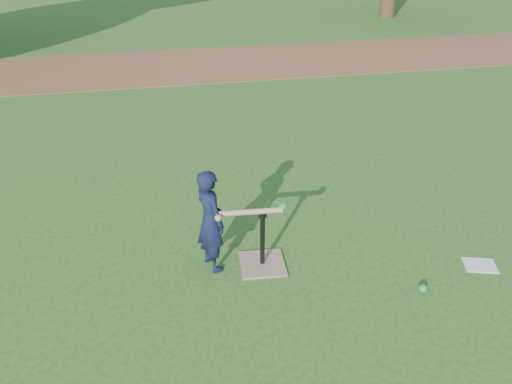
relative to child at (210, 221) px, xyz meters
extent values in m
plane|color=#285116|center=(0.72, -0.19, -0.52)|extent=(80.00, 80.00, 0.00)
cube|color=brown|center=(0.72, 7.31, -0.51)|extent=(24.00, 3.00, 0.01)
imported|color=black|center=(0.00, 0.00, 0.00)|extent=(0.37, 0.44, 1.03)
sphere|color=#0D9638|center=(1.81, -0.78, -0.48)|extent=(0.08, 0.08, 0.08)
cube|color=silver|center=(2.55, -0.54, -0.51)|extent=(0.36, 0.31, 0.01)
cube|color=#90755B|center=(0.47, -0.09, -0.51)|extent=(0.46, 0.46, 0.02)
cylinder|color=black|center=(0.47, -0.09, -0.22)|extent=(0.05, 0.05, 0.55)
cylinder|color=black|center=(0.47, -0.09, 0.07)|extent=(0.08, 0.08, 0.06)
cylinder|color=tan|center=(0.35, -0.11, 0.12)|extent=(0.60, 0.10, 0.05)
sphere|color=tan|center=(0.05, -0.15, 0.12)|extent=(0.06, 0.06, 0.06)
sphere|color=#0D9638|center=(0.67, -0.10, 0.13)|extent=(0.08, 0.08, 0.08)
camera|label=1|loc=(-0.38, -3.89, 2.50)|focal=35.00mm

